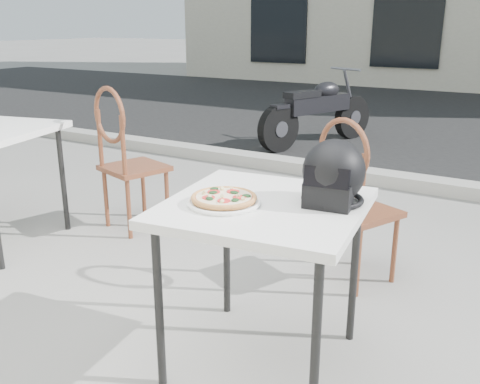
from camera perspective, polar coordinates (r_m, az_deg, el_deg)
The scene contains 10 objects.
ground at distance 2.98m, azimuth -4.61°, elevation -13.25°, with size 80.00×80.00×0.00m, color gray.
street_asphalt at distance 9.32m, azimuth 20.92°, elevation 7.11°, with size 30.00×8.00×0.00m, color black.
curb at distance 5.49m, azimuth 13.52°, elevation 1.68°, with size 30.00×0.25×0.12m, color #9A9890.
cafe_table_main at distance 2.32m, azimuth 2.62°, elevation -2.80°, with size 0.92×0.92×0.78m.
plate at distance 2.27m, azimuth -1.72°, elevation -1.10°, with size 0.39×0.39×0.02m.
pizza at distance 2.27m, azimuth -1.73°, elevation -0.58°, with size 0.29×0.29×0.03m.
helmet at distance 2.29m, azimuth 9.90°, elevation 1.75°, with size 0.30×0.31×0.28m.
cafe_chair_main at distance 3.18m, azimuth 11.88°, elevation -0.17°, with size 0.52×0.52×1.03m.
cafe_chair_side at distance 4.05m, azimuth -12.24°, elevation 4.22°, with size 0.53×0.53×1.10m.
motorcycle at distance 7.00m, azimuth 8.33°, elevation 8.41°, with size 0.83×1.83×0.96m.
Camera 1 is at (1.49, -2.08, 1.53)m, focal length 40.00 mm.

